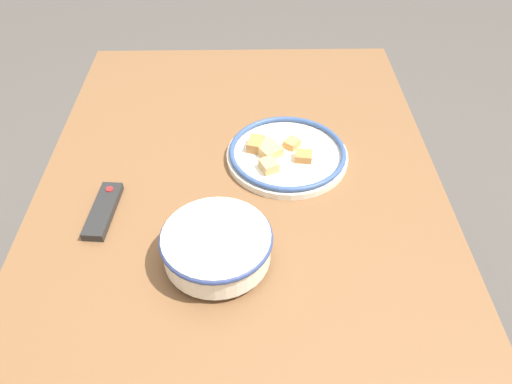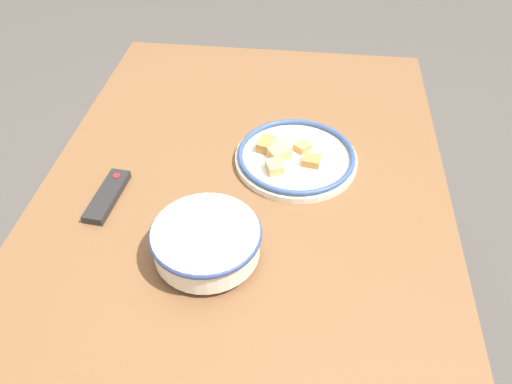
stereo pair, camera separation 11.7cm
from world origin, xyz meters
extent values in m
plane|color=#4C4742|center=(0.00, 0.00, 0.00)|extent=(8.00, 8.00, 0.00)
cube|color=brown|center=(0.00, 0.00, 0.72)|extent=(1.39, 1.01, 0.04)
cylinder|color=brown|center=(0.63, -0.44, 0.35)|extent=(0.06, 0.06, 0.70)
cylinder|color=brown|center=(0.63, 0.44, 0.35)|extent=(0.06, 0.06, 0.70)
cylinder|color=silver|center=(-0.25, 0.05, 0.75)|extent=(0.10, 0.10, 0.01)
cylinder|color=silver|center=(-0.25, 0.05, 0.79)|extent=(0.23, 0.23, 0.07)
cylinder|color=#C67A33|center=(-0.25, 0.05, 0.79)|extent=(0.20, 0.20, 0.06)
torus|color=navy|center=(-0.25, 0.05, 0.82)|extent=(0.24, 0.24, 0.01)
cylinder|color=silver|center=(0.09, -0.12, 0.75)|extent=(0.32, 0.32, 0.02)
torus|color=#334C7F|center=(0.09, -0.12, 0.77)|extent=(0.31, 0.31, 0.01)
cube|color=tan|center=(0.09, -0.07, 0.77)|extent=(0.08, 0.08, 0.02)
cube|color=tan|center=(0.12, -0.14, 0.77)|extent=(0.05, 0.05, 0.02)
cube|color=#B2753D|center=(0.11, -0.04, 0.78)|extent=(0.06, 0.05, 0.03)
cube|color=#B2753D|center=(0.06, -0.16, 0.77)|extent=(0.04, 0.05, 0.02)
cube|color=tan|center=(0.03, -0.07, 0.78)|extent=(0.06, 0.05, 0.03)
cube|color=black|center=(-0.11, 0.32, 0.75)|extent=(0.18, 0.06, 0.02)
cylinder|color=red|center=(-0.04, 0.32, 0.77)|extent=(0.02, 0.02, 0.00)
camera|label=1|loc=(-0.93, -0.02, 1.59)|focal=35.00mm
camera|label=2|loc=(-0.92, -0.14, 1.59)|focal=35.00mm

